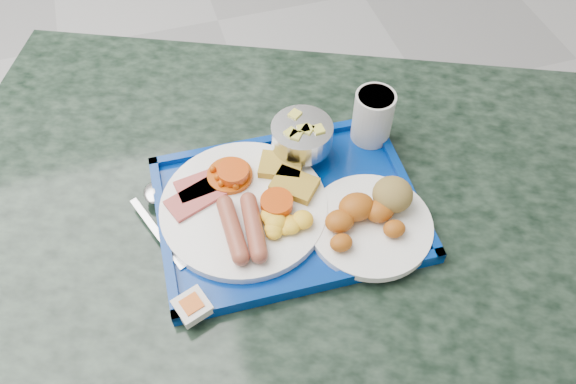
# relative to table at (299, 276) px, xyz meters

# --- Properties ---
(table) EXTENTS (1.43, 1.22, 0.75)m
(table) POSITION_rel_table_xyz_m (0.00, 0.00, 0.00)
(table) COLOR slate
(table) RESTS_ON floor
(tray) EXTENTS (0.41, 0.31, 0.02)m
(tray) POSITION_rel_table_xyz_m (-0.02, 0.01, 0.20)
(tray) COLOR navy
(tray) RESTS_ON table
(main_plate) EXTENTS (0.26, 0.26, 0.04)m
(main_plate) POSITION_rel_table_xyz_m (-0.08, 0.03, 0.22)
(main_plate) COLOR white
(main_plate) RESTS_ON tray
(bread_plate) EXTENTS (0.19, 0.19, 0.06)m
(bread_plate) POSITION_rel_table_xyz_m (0.10, -0.05, 0.23)
(bread_plate) COLOR white
(bread_plate) RESTS_ON tray
(fruit_bowl) EXTENTS (0.10, 0.10, 0.07)m
(fruit_bowl) POSITION_rel_table_xyz_m (0.04, 0.11, 0.25)
(fruit_bowl) COLOR #B5B5B7
(fruit_bowl) RESTS_ON tray
(juice_cup) EXTENTS (0.07, 0.07, 0.09)m
(juice_cup) POSITION_rel_table_xyz_m (0.16, 0.12, 0.26)
(juice_cup) COLOR silver
(juice_cup) RESTS_ON tray
(spoon) EXTENTS (0.04, 0.18, 0.01)m
(spoon) POSITION_rel_table_xyz_m (-0.21, 0.07, 0.21)
(spoon) COLOR #B5B5B7
(spoon) RESTS_ON tray
(knife) EXTENTS (0.06, 0.15, 0.00)m
(knife) POSITION_rel_table_xyz_m (-0.22, 0.02, 0.21)
(knife) COLOR #B5B5B7
(knife) RESTS_ON tray
(jam_packet) EXTENTS (0.06, 0.06, 0.02)m
(jam_packet) POSITION_rel_table_xyz_m (-0.19, -0.11, 0.22)
(jam_packet) COLOR silver
(jam_packet) RESTS_ON tray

